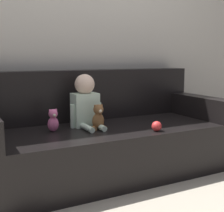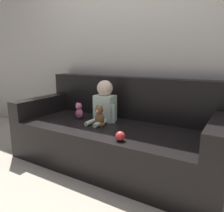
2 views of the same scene
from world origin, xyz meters
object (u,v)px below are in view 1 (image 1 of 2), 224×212
couch (104,137)px  teddy_bear_brown (98,118)px  person_baby (85,103)px  toy_ball (157,126)px  plush_toy_side (53,120)px

couch → teddy_bear_brown: size_ratio=10.23×
person_baby → toy_ball: bearing=-44.7°
toy_ball → person_baby: bearing=135.3°
person_baby → toy_ball: person_baby is taller
person_baby → toy_ball: 0.61m
teddy_bear_brown → plush_toy_side: size_ratio=1.15×
couch → teddy_bear_brown: (-0.11, -0.14, 0.21)m
teddy_bear_brown → toy_ball: (0.38, -0.26, -0.06)m
person_baby → teddy_bear_brown: (0.04, -0.16, -0.10)m
toy_ball → plush_toy_side: bearing=153.6°
plush_toy_side → toy_ball: size_ratio=2.25×
couch → toy_ball: couch is taller
couch → plush_toy_side: bearing=-174.3°
person_baby → plush_toy_side: (-0.29, -0.06, -0.11)m
plush_toy_side → toy_ball: (0.72, -0.36, -0.05)m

